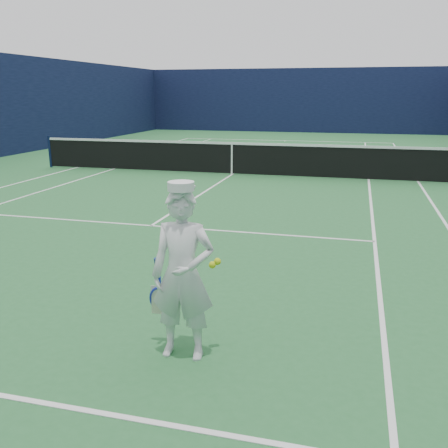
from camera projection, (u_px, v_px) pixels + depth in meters
name	position (u px, v px, depth m)	size (l,w,h in m)	color
ground	(232.00, 175.00, 15.54)	(80.00, 80.00, 0.00)	#276733
court_markings	(232.00, 175.00, 15.54)	(11.03, 23.83, 0.01)	white
windscreen_fence	(232.00, 109.00, 15.03)	(20.12, 36.12, 4.00)	#0E1434
tennis_net	(232.00, 157.00, 15.40)	(12.88, 0.09, 1.07)	#141E4C
tennis_player	(183.00, 274.00, 4.65)	(0.77, 0.46, 1.70)	white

